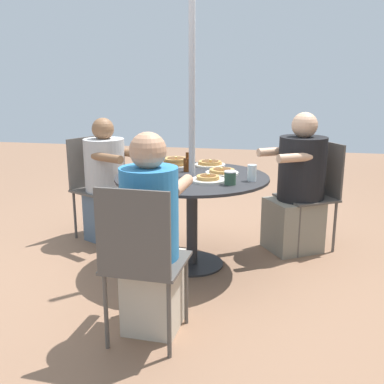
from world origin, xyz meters
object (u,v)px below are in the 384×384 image
object	(u,v)px
patio_chair_east	(141,256)
pancake_plate_d	(208,179)
diner_north	(108,186)
drinking_glass_b	(252,173)
pancake_plate_a	(176,163)
pancake_plate_c	(210,164)
patio_chair_north	(95,181)
pancake_plate_b	(222,172)
diner_east	(152,242)
drinking_glass_a	(138,170)
diner_south	(298,190)
syrup_bottle	(187,164)
patio_chair_south	(315,188)
patio_table	(192,193)
coffee_cup	(230,178)

from	to	relation	value
patio_chair_east	pancake_plate_d	xyz separation A→B (m)	(-0.99, 0.20, 0.21)
diner_north	drinking_glass_b	xyz separation A→B (m)	(0.50, 1.32, 0.28)
pancake_plate_a	pancake_plate_c	xyz separation A→B (m)	(-0.08, 0.28, -0.01)
patio_chair_north	pancake_plate_b	size ratio (longest dim) A/B	3.59
diner_east	drinking_glass_b	distance (m)	1.04
patio_chair_north	drinking_glass_b	world-z (taller)	patio_chair_north
pancake_plate_a	pancake_plate_d	size ratio (longest dim) A/B	1.00
drinking_glass_a	pancake_plate_c	bearing A→B (deg)	139.86
diner_south	syrup_bottle	size ratio (longest dim) A/B	7.67
pancake_plate_a	pancake_plate_b	xyz separation A→B (m)	(0.23, 0.43, -0.02)
diner_north	pancake_plate_c	xyz separation A→B (m)	(-0.00, 0.93, 0.24)
diner_east	syrup_bottle	xyz separation A→B (m)	(-1.13, -0.03, 0.24)
patio_chair_south	syrup_bottle	xyz separation A→B (m)	(0.44, -1.03, 0.26)
pancake_plate_c	pancake_plate_d	size ratio (longest dim) A/B	1.00
patio_chair_east	diner_east	xyz separation A→B (m)	(-0.17, 0.01, 0.02)
patio_chair_south	pancake_plate_d	bearing A→B (deg)	100.59
patio_table	drinking_glass_a	distance (m)	0.45
patio_chair_south	drinking_glass_a	distance (m)	1.55
pancake_plate_d	patio_chair_north	bearing A→B (deg)	-118.96
diner_east	pancake_plate_b	bearing A→B (deg)	79.16
patio_chair_south	drinking_glass_b	xyz separation A→B (m)	(0.68, -0.50, 0.26)
diner_east	pancake_plate_b	world-z (taller)	diner_east
patio_chair_east	pancake_plate_a	size ratio (longest dim) A/B	3.59
patio_chair_south	diner_south	size ratio (longest dim) A/B	0.78
patio_table	diner_south	bearing A→B (deg)	122.30
diner_north	patio_chair_south	distance (m)	1.83
patio_chair_east	drinking_glass_a	xyz separation A→B (m)	(-1.02, -0.34, 0.25)
diner_east	drinking_glass_a	world-z (taller)	diner_east
diner_north	pancake_plate_d	size ratio (longest dim) A/B	4.34
patio_chair_east	pancake_plate_d	distance (m)	1.03
diner_south	coffee_cup	xyz separation A→B (m)	(0.74, -0.49, 0.24)
pancake_plate_b	pancake_plate_c	world-z (taller)	pancake_plate_c
drinking_glass_b	pancake_plate_d	bearing A→B (deg)	-77.06
diner_north	drinking_glass_a	bearing A→B (deg)	67.22
syrup_bottle	drinking_glass_a	world-z (taller)	syrup_bottle
syrup_bottle	coffee_cup	xyz separation A→B (m)	(0.39, 0.39, -0.01)
patio_chair_north	diner_north	distance (m)	0.18
pancake_plate_b	pancake_plate_c	xyz separation A→B (m)	(-0.31, -0.14, 0.00)
patio_chair_north	coffee_cup	xyz separation A→B (m)	(0.72, 1.34, 0.25)
diner_east	pancake_plate_d	world-z (taller)	diner_east
patio_chair_east	pancake_plate_c	world-z (taller)	patio_chair_east
pancake_plate_b	diner_east	bearing A→B (deg)	-13.15
patio_chair_south	pancake_plate_a	world-z (taller)	patio_chair_south
patio_table	patio_chair_east	world-z (taller)	patio_chair_east
syrup_bottle	drinking_glass_a	xyz separation A→B (m)	(0.28, -0.32, -0.01)
pancake_plate_b	drinking_glass_a	xyz separation A→B (m)	(0.24, -0.60, 0.03)
patio_chair_south	pancake_plate_c	xyz separation A→B (m)	(0.18, -0.89, 0.22)
patio_chair_east	patio_chair_south	bearing A→B (deg)	62.31
pancake_plate_d	diner_north	bearing A→B (deg)	-119.39
pancake_plate_a	coffee_cup	xyz separation A→B (m)	(0.57, 0.53, 0.02)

